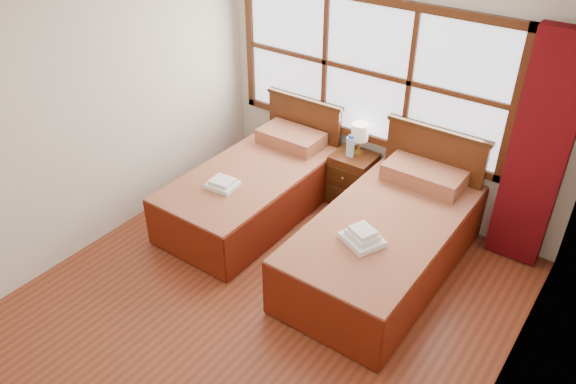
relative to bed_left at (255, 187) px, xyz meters
The scene contains 15 objects.
floor 1.57m from the bed_left, 50.92° to the right, with size 4.50×4.50×0.00m, color brown.
ceiling 2.75m from the bed_left, 50.92° to the right, with size 4.50×4.50×0.00m, color white.
wall_back 1.74m from the bed_left, 47.32° to the left, with size 4.00×4.00×0.00m, color silver.
wall_left 1.86m from the bed_left, 130.68° to the right, with size 4.50×4.50×0.00m, color silver.
wall_right 3.35m from the bed_left, 21.93° to the right, with size 4.50×4.50×0.00m, color silver.
window 1.72m from the bed_left, 54.60° to the left, with size 3.16×0.06×1.56m.
curtain 2.86m from the bed_left, 19.56° to the left, with size 0.50×0.16×2.30m, color #5E090D.
bed_left is the anchor object (origin of this frame).
bed_right 1.62m from the bed_left, ahead, with size 1.16×2.26×1.13m.
nightstand 1.11m from the bed_left, 46.02° to the left, with size 0.46×0.45×0.61m.
towels_left 0.55m from the bed_left, 94.36° to the right, with size 0.32×0.29×0.09m.
towels_right 1.70m from the bed_left, 16.78° to the right, with size 0.42×0.40×0.14m.
lamp 1.29m from the bed_left, 47.86° to the left, with size 0.18×0.18×0.36m.
bottle_near 1.13m from the bed_left, 47.05° to the left, with size 0.07×0.07×0.25m.
bottle_far 1.14m from the bed_left, 45.45° to the left, with size 0.06×0.06×0.24m.
Camera 1 is at (2.35, -2.78, 3.66)m, focal length 35.00 mm.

